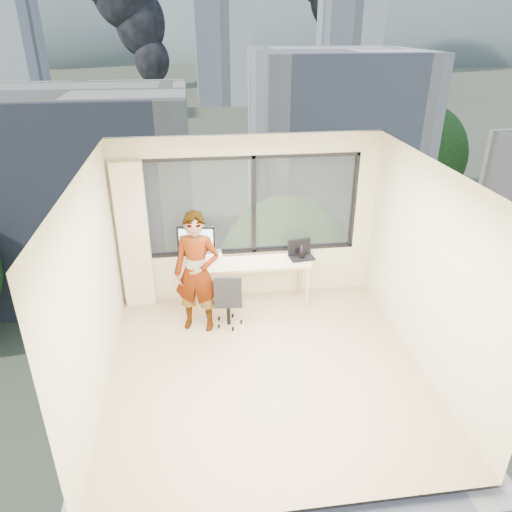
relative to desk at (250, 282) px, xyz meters
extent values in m
cube|color=tan|center=(0.00, -1.66, -0.38)|extent=(4.00, 4.00, 0.01)
cube|color=white|center=(0.00, -1.66, 2.23)|extent=(4.00, 4.00, 0.01)
cube|color=beige|center=(0.00, -3.66, 0.93)|extent=(4.00, 0.01, 2.60)
cube|color=beige|center=(-2.00, -1.66, 0.93)|extent=(0.01, 4.00, 2.60)
cube|color=beige|center=(2.00, -1.66, 0.93)|extent=(0.01, 4.00, 2.60)
cube|color=beige|center=(-1.72, 0.22, 0.77)|extent=(0.45, 0.14, 2.30)
cube|color=beige|center=(0.00, 0.00, 0.00)|extent=(1.80, 0.60, 0.75)
imported|color=#2D2D33|center=(-0.82, -0.55, 0.52)|extent=(0.74, 0.58, 1.78)
cube|color=white|center=(-0.56, 0.23, 0.41)|extent=(0.29, 0.25, 0.07)
cube|color=black|center=(0.70, -0.12, 0.38)|extent=(0.13, 0.09, 0.01)
cylinder|color=black|center=(0.80, -0.01, 0.43)|extent=(0.10, 0.10, 0.11)
ellipsoid|color=#0B443A|center=(0.80, 0.22, 0.46)|extent=(0.24, 0.13, 0.18)
cube|color=#515B3D|center=(0.00, 118.34, -14.38)|extent=(400.00, 400.00, 0.04)
cube|color=beige|center=(-9.00, 28.34, -7.38)|extent=(16.00, 12.00, 14.00)
cube|color=white|center=(12.00, 36.34, -6.38)|extent=(14.00, 13.00, 16.00)
cube|color=silver|center=(8.00, 118.34, 0.62)|extent=(13.00, 13.00, 30.00)
cube|color=silver|center=(45.00, 138.34, -1.38)|extent=(15.00, 15.00, 26.00)
ellipsoid|color=slate|center=(100.00, 318.34, -14.38)|extent=(300.00, 220.00, 96.00)
camera|label=1|loc=(-0.78, -6.54, 3.66)|focal=33.80mm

